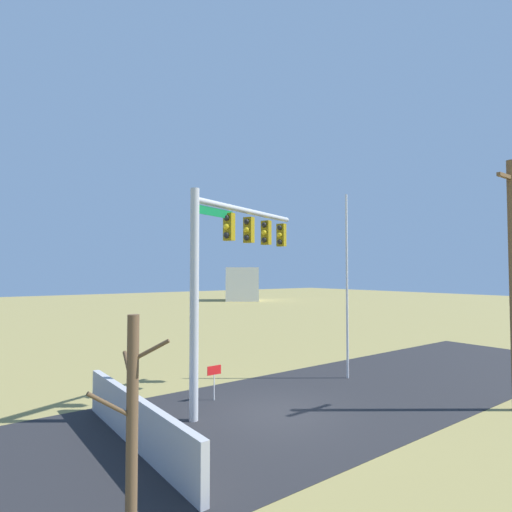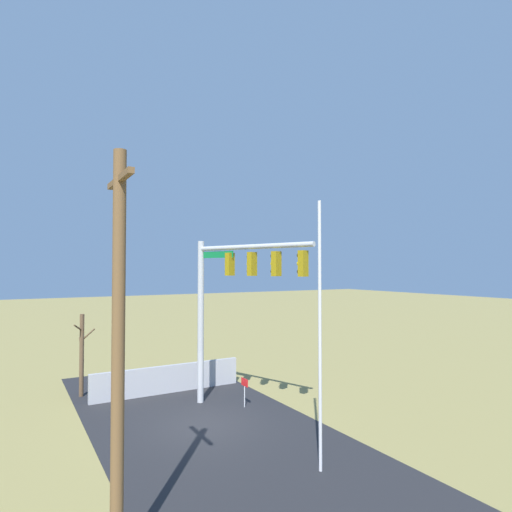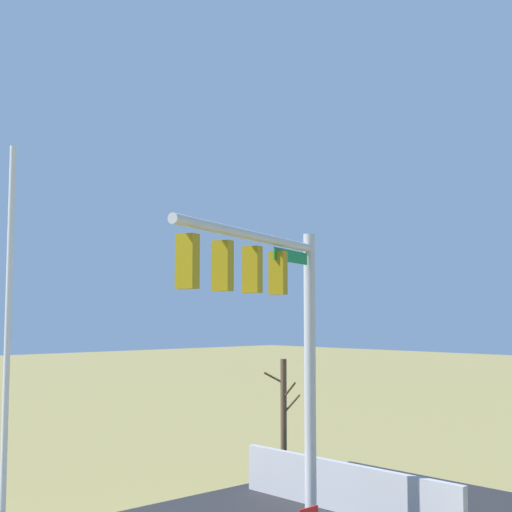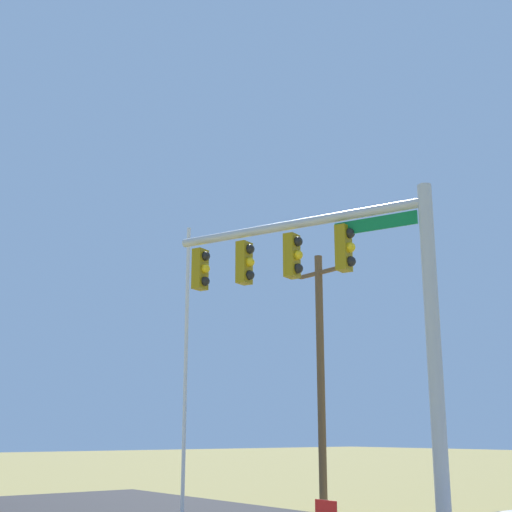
# 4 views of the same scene
# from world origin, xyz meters

# --- Properties ---
(retaining_fence) EXTENTS (0.20, 7.23, 1.31)m
(retaining_fence) POSITION_xyz_m (4.69, -0.16, 0.66)
(retaining_fence) COLOR #A8A8AD
(retaining_fence) RESTS_ON ground_plane
(signal_mast) EXTENTS (5.78, 2.27, 7.19)m
(signal_mast) POSITION_xyz_m (0.82, -1.58, 5.15)
(signal_mast) COLOR #B2B5BA
(signal_mast) RESTS_ON ground_plane
(flagpole) EXTENTS (0.10, 0.10, 7.98)m
(flagpole) POSITION_xyz_m (-5.20, -1.50, 3.99)
(flagpole) COLOR silver
(flagpole) RESTS_ON ground_plane
(bare_tree) EXTENTS (1.27, 1.02, 3.82)m
(bare_tree) POSITION_xyz_m (6.16, 3.53, 1.97)
(bare_tree) COLOR brown
(bare_tree) RESTS_ON ground_plane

